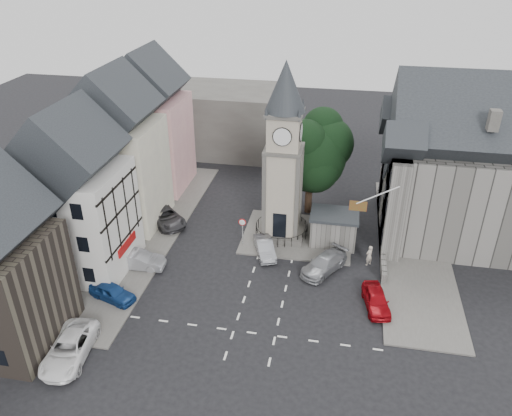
% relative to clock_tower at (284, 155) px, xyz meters
% --- Properties ---
extents(ground, '(120.00, 120.00, 0.00)m').
position_rel_clock_tower_xyz_m(ground, '(0.00, -7.99, -8.12)').
color(ground, black).
rests_on(ground, ground).
extents(pavement_west, '(6.00, 30.00, 0.14)m').
position_rel_clock_tower_xyz_m(pavement_west, '(-12.50, -1.99, -8.05)').
color(pavement_west, '#595651').
rests_on(pavement_west, ground).
extents(pavement_east, '(6.00, 26.00, 0.14)m').
position_rel_clock_tower_xyz_m(pavement_east, '(12.00, 0.01, -8.05)').
color(pavement_east, '#595651').
rests_on(pavement_east, ground).
extents(central_island, '(10.00, 8.00, 0.16)m').
position_rel_clock_tower_xyz_m(central_island, '(1.50, 0.01, -8.04)').
color(central_island, '#595651').
rests_on(central_island, ground).
extents(road_markings, '(20.00, 8.00, 0.01)m').
position_rel_clock_tower_xyz_m(road_markings, '(0.00, -13.49, -8.12)').
color(road_markings, silver).
rests_on(road_markings, ground).
extents(clock_tower, '(4.86, 4.86, 16.25)m').
position_rel_clock_tower_xyz_m(clock_tower, '(0.00, 0.00, 0.00)').
color(clock_tower, '#4C4944').
rests_on(clock_tower, ground).
extents(stone_shelter, '(4.30, 3.30, 3.08)m').
position_rel_clock_tower_xyz_m(stone_shelter, '(4.80, -0.49, -6.57)').
color(stone_shelter, '#55534E').
rests_on(stone_shelter, ground).
extents(town_tree, '(7.20, 7.20, 10.80)m').
position_rel_clock_tower_xyz_m(town_tree, '(2.00, 5.01, -1.15)').
color(town_tree, black).
rests_on(town_tree, ground).
extents(warning_sign_post, '(0.70, 0.19, 2.85)m').
position_rel_clock_tower_xyz_m(warning_sign_post, '(-3.20, -2.56, -6.09)').
color(warning_sign_post, black).
rests_on(warning_sign_post, ground).
extents(terrace_pink, '(8.10, 7.60, 12.80)m').
position_rel_clock_tower_xyz_m(terrace_pink, '(-15.50, 8.01, -1.54)').
color(terrace_pink, pink).
rests_on(terrace_pink, ground).
extents(terrace_cream, '(8.10, 7.60, 12.80)m').
position_rel_clock_tower_xyz_m(terrace_cream, '(-15.50, 0.01, -1.54)').
color(terrace_cream, '#F0EAC9').
rests_on(terrace_cream, ground).
extents(terrace_tudor, '(8.10, 7.60, 12.00)m').
position_rel_clock_tower_xyz_m(terrace_tudor, '(-15.50, -7.99, -1.93)').
color(terrace_tudor, silver).
rests_on(terrace_tudor, ground).
extents(backdrop_west, '(20.00, 10.00, 8.00)m').
position_rel_clock_tower_xyz_m(backdrop_west, '(-12.00, 20.01, -4.12)').
color(backdrop_west, '#4C4944').
rests_on(backdrop_west, ground).
extents(east_building, '(14.40, 11.40, 12.60)m').
position_rel_clock_tower_xyz_m(east_building, '(15.59, 3.01, -1.86)').
color(east_building, '#55534E').
rests_on(east_building, ground).
extents(east_boundary_wall, '(0.40, 16.00, 0.90)m').
position_rel_clock_tower_xyz_m(east_boundary_wall, '(9.20, 2.01, -7.67)').
color(east_boundary_wall, '#55534E').
rests_on(east_boundary_wall, ground).
extents(flagpole, '(3.68, 0.10, 2.74)m').
position_rel_clock_tower_xyz_m(flagpole, '(8.00, -3.99, -1.12)').
color(flagpole, white).
rests_on(flagpole, ground).
extents(car_west_blue, '(4.21, 2.73, 1.33)m').
position_rel_clock_tower_xyz_m(car_west_blue, '(-11.50, -11.83, -7.45)').
color(car_west_blue, navy).
rests_on(car_west_blue, ground).
extents(car_west_silver, '(4.70, 1.83, 1.52)m').
position_rel_clock_tower_xyz_m(car_west_silver, '(-11.21, -7.47, -7.36)').
color(car_west_silver, '#97999E').
rests_on(car_west_silver, ground).
extents(car_west_grey, '(5.71, 5.69, 1.53)m').
position_rel_clock_tower_xyz_m(car_west_grey, '(-11.50, 0.01, -7.35)').
color(car_west_grey, '#343437').
rests_on(car_west_grey, ground).
extents(car_island_silver, '(2.76, 4.29, 1.33)m').
position_rel_clock_tower_xyz_m(car_island_silver, '(-1.00, -3.49, -7.45)').
color(car_island_silver, '#95979D').
rests_on(car_island_silver, ground).
extents(car_island_east, '(4.28, 5.19, 1.42)m').
position_rel_clock_tower_xyz_m(car_island_east, '(4.30, -5.02, -7.41)').
color(car_island_east, '#94969B').
rests_on(car_island_east, ground).
extents(car_east_red, '(2.43, 4.37, 1.41)m').
position_rel_clock_tower_xyz_m(car_east_red, '(8.50, -8.96, -7.42)').
color(car_east_red, '#9B080F').
rests_on(car_east_red, ground).
extents(van_sw_white, '(3.11, 5.69, 1.51)m').
position_rel_clock_tower_xyz_m(van_sw_white, '(-11.65, -17.99, -7.36)').
color(van_sw_white, white).
rests_on(van_sw_white, ground).
extents(pedestrian, '(0.82, 0.81, 1.90)m').
position_rel_clock_tower_xyz_m(pedestrian, '(8.00, -3.43, -7.17)').
color(pedestrian, '#BEB09D').
rests_on(pedestrian, ground).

